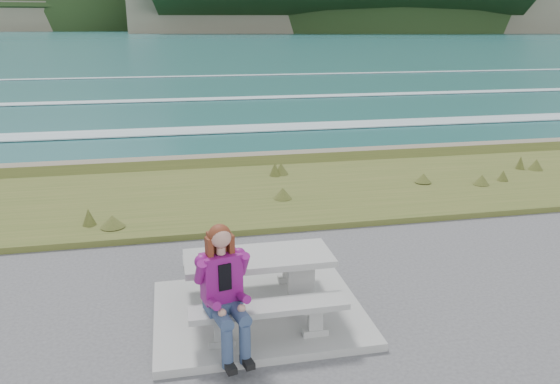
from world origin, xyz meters
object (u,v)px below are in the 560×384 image
(bench_seaward, at_px, (250,262))
(seated_woman, at_px, (227,309))
(picnic_table, at_px, (258,268))
(bench_landward, at_px, (269,313))

(bench_seaward, distance_m, seated_woman, 1.62)
(picnic_table, height_order, bench_seaward, picnic_table)
(bench_landward, xyz_separation_m, seated_woman, (-0.48, -0.13, 0.18))
(bench_landward, bearing_deg, seated_woman, -164.58)
(picnic_table, distance_m, bench_landward, 0.74)
(bench_seaward, bearing_deg, seated_woman, -107.52)
(bench_landward, xyz_separation_m, bench_seaward, (0.00, 1.40, 0.00))
(picnic_table, bearing_deg, bench_seaward, 90.00)
(bench_landward, height_order, bench_seaward, same)
(seated_woman, bearing_deg, bench_landward, 2.22)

